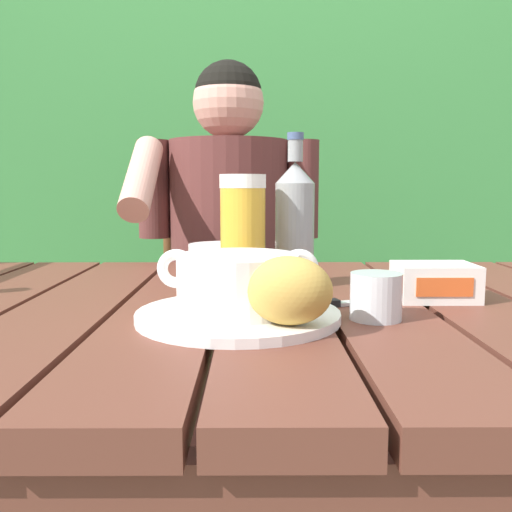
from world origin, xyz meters
TOP-DOWN VIEW (x-y plane):
  - dining_table at (0.00, 0.00)m, footprint 1.31×0.86m
  - hedge_backdrop at (-0.18, 1.82)m, footprint 3.51×0.89m
  - chair_near_diner at (-0.09, 0.87)m, footprint 0.46×0.45m
  - person_eating at (-0.10, 0.67)m, footprint 0.48×0.47m
  - serving_plate at (-0.05, -0.11)m, footprint 0.26×0.26m
  - soup_bowl at (-0.05, -0.11)m, footprint 0.21×0.16m
  - bread_roll at (0.01, -0.18)m, footprint 0.12×0.10m
  - beer_glass at (-0.04, 0.09)m, footprint 0.07×0.07m
  - beer_bottle at (0.04, 0.13)m, footprint 0.07×0.07m
  - water_glass_small at (0.13, -0.11)m, footprint 0.07×0.07m
  - butter_tub at (0.25, 0.02)m, footprint 0.12×0.09m
  - table_knife at (0.09, -0.03)m, footprint 0.15×0.06m
  - diner_bowl at (-0.09, 0.33)m, footprint 0.14×0.14m

SIDE VIEW (x-z plane):
  - chair_near_diner at x=-0.09m, z-range -0.01..0.98m
  - dining_table at x=0.00m, z-range 0.27..0.99m
  - person_eating at x=-0.10m, z-range 0.11..1.33m
  - table_knife at x=0.09m, z-range 0.72..0.73m
  - serving_plate at x=-0.05m, z-range 0.72..0.73m
  - diner_bowl at x=-0.09m, z-range 0.72..0.77m
  - butter_tub at x=0.25m, z-range 0.72..0.77m
  - water_glass_small at x=0.13m, z-range 0.72..0.78m
  - soup_bowl at x=-0.05m, z-range 0.73..0.81m
  - bread_roll at x=0.01m, z-range 0.73..0.81m
  - beer_glass at x=-0.04m, z-range 0.72..0.91m
  - beer_bottle at x=0.04m, z-range 0.70..0.96m
  - hedge_backdrop at x=-0.18m, z-range -0.16..2.24m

